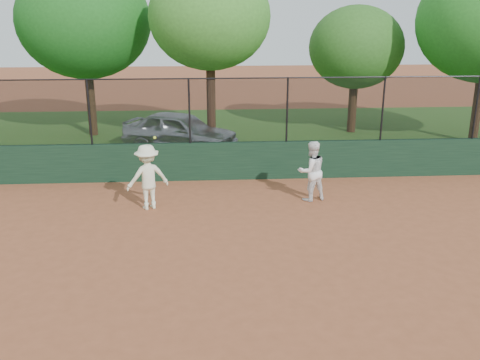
{
  "coord_description": "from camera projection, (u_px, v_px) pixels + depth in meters",
  "views": [
    {
      "loc": [
        0.0,
        -10.16,
        5.24
      ],
      "look_at": [
        0.8,
        2.2,
        1.2
      ],
      "focal_mm": 40.0,
      "sensor_mm": 36.0,
      "label": 1
    }
  ],
  "objects": [
    {
      "name": "ground",
      "position": [
        209.0,
        267.0,
        11.26
      ],
      "size": [
        80.0,
        80.0,
        0.0
      ],
      "primitive_type": "plane",
      "color": "#9A5131",
      "rests_on": "ground"
    },
    {
      "name": "tree_2",
      "position": [
        210.0,
        17.0,
        19.92
      ],
      "size": [
        4.59,
        4.17,
        6.85
      ],
      "color": "#432817",
      "rests_on": "ground"
    },
    {
      "name": "player_second",
      "position": [
        311.0,
        171.0,
        14.93
      ],
      "size": [
        0.99,
        0.87,
        1.7
      ],
      "primitive_type": "imported",
      "rotation": [
        0.0,
        0.0,
        3.46
      ],
      "color": "white",
      "rests_on": "ground"
    },
    {
      "name": "fence_assembly",
      "position": [
        205.0,
        110.0,
        16.26
      ],
      "size": [
        26.0,
        0.06,
        2.0
      ],
      "color": "black",
      "rests_on": "back_wall"
    },
    {
      "name": "tree_1",
      "position": [
        84.0,
        21.0,
        21.42
      ],
      "size": [
        5.34,
        4.86,
        6.98
      ],
      "color": "#432C17",
      "rests_on": "ground"
    },
    {
      "name": "tree_3",
      "position": [
        356.0,
        48.0,
        22.29
      ],
      "size": [
        3.97,
        3.61,
        5.32
      ],
      "color": "#412815",
      "rests_on": "ground"
    },
    {
      "name": "player_main",
      "position": [
        148.0,
        177.0,
        14.28
      ],
      "size": [
        1.31,
        1.04,
        2.09
      ],
      "color": "white",
      "rests_on": "ground"
    },
    {
      "name": "grass_strip",
      "position": [
        206.0,
        136.0,
        22.65
      ],
      "size": [
        36.0,
        12.0,
        0.01
      ],
      "primitive_type": "cube",
      "color": "#264E18",
      "rests_on": "ground"
    },
    {
      "name": "parked_car",
      "position": [
        180.0,
        131.0,
        20.11
      ],
      "size": [
        4.73,
        3.42,
        1.5
      ],
      "primitive_type": "imported",
      "rotation": [
        0.0,
        0.0,
        1.15
      ],
      "color": "#A0A4A9",
      "rests_on": "ground"
    },
    {
      "name": "back_wall",
      "position": [
        207.0,
        161.0,
        16.77
      ],
      "size": [
        26.0,
        0.2,
        1.2
      ],
      "primitive_type": "cube",
      "color": "#183622",
      "rests_on": "ground"
    }
  ]
}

